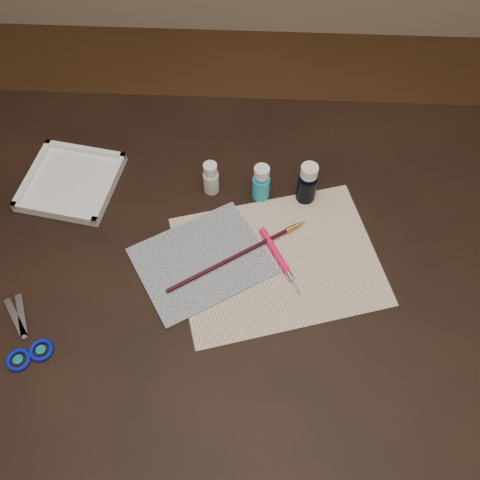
{
  "coord_description": "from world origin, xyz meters",
  "views": [
    {
      "loc": [
        0.03,
        -0.56,
        1.67
      ],
      "look_at": [
        0.0,
        0.0,
        0.8
      ],
      "focal_mm": 40.0,
      "sensor_mm": 36.0,
      "label": 1
    }
  ],
  "objects_px": {
    "paper": "(278,260)",
    "paint_bottle_navy": "(307,183)",
    "paint_bottle_cyan": "(261,183)",
    "scissors": "(19,332)",
    "canvas": "(202,261)",
    "palette_tray": "(71,181)",
    "paint_bottle_white": "(211,178)"
  },
  "relations": [
    {
      "from": "canvas",
      "to": "paint_bottle_white",
      "type": "bearing_deg",
      "value": 88.06
    },
    {
      "from": "paint_bottle_white",
      "to": "paint_bottle_navy",
      "type": "relative_size",
      "value": 0.81
    },
    {
      "from": "paint_bottle_navy",
      "to": "scissors",
      "type": "distance_m",
      "value": 0.63
    },
    {
      "from": "scissors",
      "to": "paper",
      "type": "bearing_deg",
      "value": -105.6
    },
    {
      "from": "paper",
      "to": "palette_tray",
      "type": "xyz_separation_m",
      "value": [
        -0.45,
        0.17,
        0.01
      ]
    },
    {
      "from": "paper",
      "to": "canvas",
      "type": "bearing_deg",
      "value": -176.19
    },
    {
      "from": "paint_bottle_cyan",
      "to": "scissors",
      "type": "xyz_separation_m",
      "value": [
        -0.44,
        -0.34,
        -0.04
      ]
    },
    {
      "from": "scissors",
      "to": "paint_bottle_cyan",
      "type": "bearing_deg",
      "value": -88.26
    },
    {
      "from": "paper",
      "to": "canvas",
      "type": "xyz_separation_m",
      "value": [
        -0.15,
        -0.01,
        0.0
      ]
    },
    {
      "from": "canvas",
      "to": "paint_bottle_navy",
      "type": "xyz_separation_m",
      "value": [
        0.21,
        0.17,
        0.05
      ]
    },
    {
      "from": "paint_bottle_navy",
      "to": "paper",
      "type": "bearing_deg",
      "value": -109.58
    },
    {
      "from": "paper",
      "to": "canvas",
      "type": "relative_size",
      "value": 1.6
    },
    {
      "from": "paint_bottle_navy",
      "to": "palette_tray",
      "type": "bearing_deg",
      "value": 178.69
    },
    {
      "from": "canvas",
      "to": "scissors",
      "type": "relative_size",
      "value": 1.45
    },
    {
      "from": "paper",
      "to": "paint_bottle_cyan",
      "type": "distance_m",
      "value": 0.17
    },
    {
      "from": "paint_bottle_navy",
      "to": "scissors",
      "type": "relative_size",
      "value": 0.59
    },
    {
      "from": "canvas",
      "to": "paint_bottle_navy",
      "type": "bearing_deg",
      "value": 39.22
    },
    {
      "from": "paint_bottle_cyan",
      "to": "paint_bottle_navy",
      "type": "height_order",
      "value": "paint_bottle_navy"
    },
    {
      "from": "paper",
      "to": "paint_bottle_white",
      "type": "distance_m",
      "value": 0.23
    },
    {
      "from": "scissors",
      "to": "palette_tray",
      "type": "bearing_deg",
      "value": -39.65
    },
    {
      "from": "paint_bottle_cyan",
      "to": "paint_bottle_navy",
      "type": "xyz_separation_m",
      "value": [
        0.1,
        -0.0,
        0.0
      ]
    },
    {
      "from": "paper",
      "to": "scissors",
      "type": "bearing_deg",
      "value": -159.52
    },
    {
      "from": "paper",
      "to": "paint_bottle_white",
      "type": "relative_size",
      "value": 4.86
    },
    {
      "from": "canvas",
      "to": "paint_bottle_white",
      "type": "height_order",
      "value": "paint_bottle_white"
    },
    {
      "from": "paint_bottle_navy",
      "to": "paint_bottle_white",
      "type": "bearing_deg",
      "value": 176.53
    },
    {
      "from": "paint_bottle_white",
      "to": "palette_tray",
      "type": "xyz_separation_m",
      "value": [
        -0.31,
        -0.0,
        -0.03
      ]
    },
    {
      "from": "paper",
      "to": "paint_bottle_navy",
      "type": "distance_m",
      "value": 0.18
    },
    {
      "from": "canvas",
      "to": "paint_bottle_navy",
      "type": "distance_m",
      "value": 0.27
    },
    {
      "from": "paint_bottle_navy",
      "to": "paint_bottle_cyan",
      "type": "bearing_deg",
      "value": 179.76
    },
    {
      "from": "paper",
      "to": "paint_bottle_cyan",
      "type": "height_order",
      "value": "paint_bottle_cyan"
    },
    {
      "from": "scissors",
      "to": "palette_tray",
      "type": "relative_size",
      "value": 0.89
    },
    {
      "from": "paper",
      "to": "scissors",
      "type": "xyz_separation_m",
      "value": [
        -0.47,
        -0.18,
        0.0
      ]
    }
  ]
}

